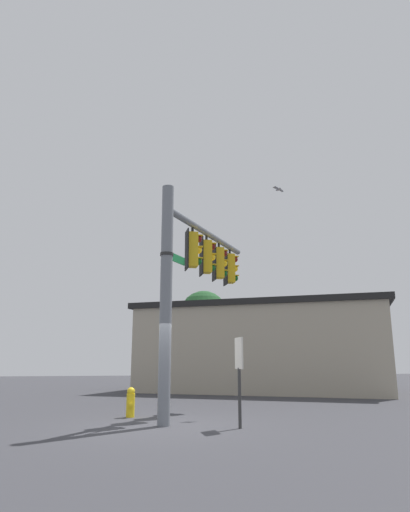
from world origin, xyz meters
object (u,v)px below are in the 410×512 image
bird_flying (278,189)px  historical_marker (239,368)px  traffic_light_nearest_pole (193,250)px  traffic_light_mid_outer (219,263)px  traffic_light_arm_end (230,268)px  street_name_sign (171,256)px  fire_hydrant (131,402)px  traffic_light_mid_inner (207,257)px

bird_flying → historical_marker: size_ratio=0.21×
traffic_light_nearest_pole → traffic_light_mid_outer: bearing=143.3°
traffic_light_nearest_pole → traffic_light_arm_end: (-2.47, 1.84, 0.00)m
traffic_light_arm_end → bird_flying: bearing=65.3°
street_name_sign → fire_hydrant: bearing=-154.8°
historical_marker → traffic_light_nearest_pole: bearing=-158.4°
traffic_light_nearest_pole → fire_hydrant: 4.77m
traffic_light_mid_inner → street_name_sign: 2.41m
traffic_light_arm_end → bird_flying: (0.76, 1.66, 2.90)m
historical_marker → traffic_light_arm_end: bearing=166.9°
traffic_light_mid_outer → fire_hydrant: 5.35m
traffic_light_mid_inner → traffic_light_arm_end: (-1.65, 1.23, 0.00)m
fire_hydrant → traffic_light_mid_outer: bearing=107.6°
traffic_light_mid_outer → historical_marker: bearing=-6.7°
traffic_light_mid_outer → street_name_sign: size_ratio=1.30×
traffic_light_mid_inner → street_name_sign: bearing=-37.1°
traffic_light_arm_end → street_name_sign: traffic_light_arm_end is taller
traffic_light_mid_inner → traffic_light_mid_outer: (-0.82, 0.61, 0.00)m
traffic_light_nearest_pole → traffic_light_mid_inner: same height
street_name_sign → bird_flying: size_ratio=2.29×
historical_marker → street_name_sign: bearing=-120.4°
traffic_light_mid_inner → bird_flying: 4.18m
bird_flying → historical_marker: bird_flying is taller
traffic_light_nearest_pole → fire_hydrant: traffic_light_nearest_pole is taller
traffic_light_mid_outer → bird_flying: 3.68m
traffic_light_mid_outer → traffic_light_arm_end: bearing=143.3°
traffic_light_mid_inner → bird_flying: bearing=107.1°
traffic_light_mid_inner → street_name_sign: traffic_light_mid_inner is taller
traffic_light_mid_inner → fire_hydrant: (0.09, -2.27, -4.41)m
traffic_light_mid_outer → fire_hydrant: bearing=-72.4°
bird_flying → fire_hydrant: (0.98, -5.15, -7.31)m
traffic_light_mid_outer → bird_flying: bird_flying is taller
bird_flying → fire_hydrant: 8.99m
traffic_light_arm_end → bird_flying: size_ratio=2.98×
traffic_light_nearest_pole → traffic_light_arm_end: bearing=143.3°
traffic_light_nearest_pole → bird_flying: size_ratio=2.98×
traffic_light_nearest_pole → street_name_sign: traffic_light_nearest_pole is taller
traffic_light_mid_outer → street_name_sign: 3.42m
traffic_light_mid_inner → fire_hydrant: 4.96m
bird_flying → fire_hydrant: size_ratio=0.54×
bird_flying → historical_marker: (3.72, -2.70, -6.32)m
fire_hydrant → historical_marker: (2.74, 2.45, 0.99)m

